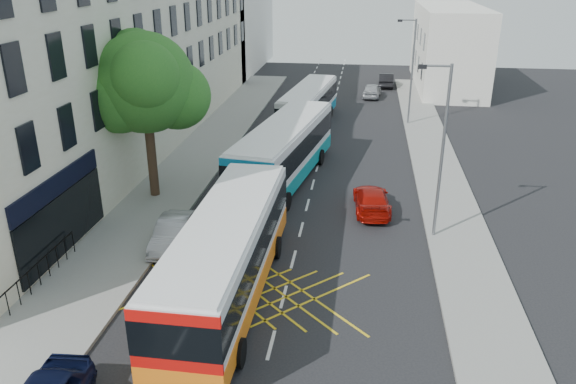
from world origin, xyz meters
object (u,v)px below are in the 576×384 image
(lamp_near, at_px, (441,144))
(lamp_far, at_px, (411,67))
(bus_far, at_px, (308,105))
(distant_car_dark, at_px, (386,80))
(street_tree, at_px, (144,84))
(distant_car_silver, at_px, (372,90))
(bus_mid, at_px, (284,151))
(red_hatchback, at_px, (372,200))
(bus_near, at_px, (227,255))
(distant_car_grey, at_px, (314,95))
(parked_car_silver, at_px, (173,233))

(lamp_near, relative_size, lamp_far, 1.00)
(lamp_far, distance_m, bus_far, 8.43)
(lamp_far, bearing_deg, distant_car_dark, 94.96)
(street_tree, xyz_separation_m, distant_car_silver, (11.97, 26.56, -5.62))
(bus_far, height_order, distant_car_silver, bus_far)
(lamp_far, bearing_deg, bus_mid, -120.45)
(lamp_near, xyz_separation_m, bus_far, (-7.79, 18.85, -3.01))
(red_hatchback, height_order, distant_car_silver, distant_car_silver)
(distant_car_dark, bearing_deg, street_tree, 68.50)
(bus_near, bearing_deg, distant_car_dark, 80.81)
(red_hatchback, bearing_deg, distant_car_dark, -97.47)
(red_hatchback, distance_m, distant_car_grey, 24.98)
(lamp_near, xyz_separation_m, distant_car_dark, (-1.28, 34.75, -3.92))
(lamp_far, distance_m, distant_car_silver, 10.67)
(street_tree, relative_size, bus_far, 0.80)
(street_tree, bearing_deg, lamp_far, 49.19)
(lamp_near, distance_m, distant_car_silver, 29.91)
(lamp_far, distance_m, red_hatchback, 17.97)
(street_tree, xyz_separation_m, lamp_far, (14.71, 17.03, -1.68))
(bus_near, relative_size, bus_mid, 0.95)
(red_hatchback, bearing_deg, lamp_far, -103.96)
(bus_near, height_order, parked_car_silver, bus_near)
(distant_car_dark, bearing_deg, bus_far, 69.12)
(bus_far, bearing_deg, lamp_near, -60.60)
(lamp_far, xyz_separation_m, bus_mid, (-7.97, -13.56, -2.79))
(lamp_far, bearing_deg, lamp_near, -90.00)
(bus_mid, height_order, distant_car_dark, bus_mid)
(parked_car_silver, height_order, red_hatchback, parked_car_silver)
(bus_far, xyz_separation_m, distant_car_grey, (-0.31, 8.26, -0.98))
(bus_mid, relative_size, distant_car_dark, 3.00)
(lamp_far, distance_m, distant_car_dark, 15.32)
(distant_car_grey, distance_m, distant_car_dark, 10.24)
(distant_car_grey, bearing_deg, distant_car_silver, 22.03)
(parked_car_silver, relative_size, distant_car_dark, 0.94)
(street_tree, bearing_deg, bus_mid, 27.29)
(street_tree, distance_m, bus_mid, 8.80)
(parked_car_silver, bearing_deg, lamp_far, 58.86)
(bus_near, distance_m, distant_car_silver, 36.14)
(lamp_far, bearing_deg, distant_car_silver, 106.02)
(bus_mid, height_order, distant_car_silver, bus_mid)
(street_tree, xyz_separation_m, parked_car_silver, (2.91, -5.43, -5.64))
(street_tree, height_order, bus_near, street_tree)
(street_tree, bearing_deg, parked_car_silver, -61.83)
(bus_far, bearing_deg, street_tree, -106.57)
(red_hatchback, distance_m, distant_car_silver, 26.82)
(bus_far, bearing_deg, bus_mid, -83.88)
(lamp_near, distance_m, parked_car_silver, 12.69)
(lamp_near, bearing_deg, lamp_far, 90.00)
(street_tree, height_order, parked_car_silver, street_tree)
(lamp_far, height_order, red_hatchback, lamp_far)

